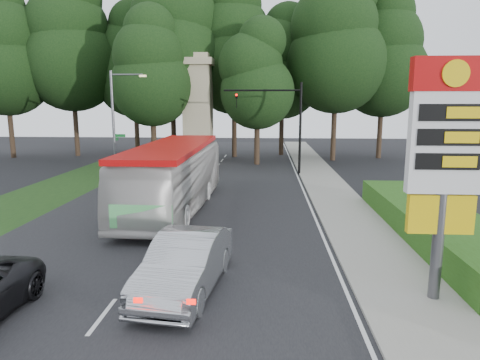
# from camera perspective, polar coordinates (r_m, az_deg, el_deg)

# --- Properties ---
(ground) EXTENTS (120.00, 120.00, 0.00)m
(ground) POSITION_cam_1_polar(r_m,az_deg,el_deg) (12.16, -18.75, -18.02)
(ground) COLOR black
(ground) RESTS_ON ground
(road_surface) EXTENTS (14.00, 80.00, 0.02)m
(road_surface) POSITION_cam_1_polar(r_m,az_deg,el_deg) (22.99, -7.49, -4.03)
(road_surface) COLOR black
(road_surface) RESTS_ON ground
(sidewalk_right) EXTENTS (3.00, 80.00, 0.12)m
(sidewalk_right) POSITION_cam_1_polar(r_m,az_deg,el_deg) (22.95, 13.89, -4.15)
(sidewalk_right) COLOR gray
(sidewalk_right) RESTS_ON ground
(grass_verge_left) EXTENTS (5.00, 50.00, 0.02)m
(grass_verge_left) POSITION_cam_1_polar(r_m,az_deg,el_deg) (31.61, -22.53, -0.81)
(grass_verge_left) COLOR #193814
(grass_verge_left) RESTS_ON ground
(hedge) EXTENTS (3.00, 14.00, 1.20)m
(hedge) POSITION_cam_1_polar(r_m,az_deg,el_deg) (19.90, 24.59, -5.40)
(hedge) COLOR #264D14
(hedge) RESTS_ON ground
(gas_station_pylon) EXTENTS (2.10, 0.45, 6.85)m
(gas_station_pylon) POSITION_cam_1_polar(r_m,az_deg,el_deg) (12.88, 25.78, 3.87)
(gas_station_pylon) COLOR #59595E
(gas_station_pylon) RESTS_ON ground
(traffic_signal_mast) EXTENTS (6.10, 0.35, 7.20)m
(traffic_signal_mast) POSITION_cam_1_polar(r_m,az_deg,el_deg) (33.90, 5.83, 8.56)
(traffic_signal_mast) COLOR black
(traffic_signal_mast) RESTS_ON ground
(streetlight_signs) EXTENTS (2.75, 0.98, 8.00)m
(streetlight_signs) POSITION_cam_1_polar(r_m,az_deg,el_deg) (33.84, -16.21, 7.81)
(streetlight_signs) COLOR #59595E
(streetlight_signs) RESTS_ON ground
(monument) EXTENTS (3.00, 3.00, 10.05)m
(monument) POSITION_cam_1_polar(r_m,az_deg,el_deg) (40.36, -5.62, 9.44)
(monument) COLOR tan
(monument) RESTS_ON ground
(tree_far_west) EXTENTS (8.96, 8.96, 17.60)m
(tree_far_west) POSITION_cam_1_polar(r_m,az_deg,el_deg) (50.55, -28.97, 14.74)
(tree_far_west) COLOR #2D2116
(tree_far_west) RESTS_ON ground
(tree_west_mid) EXTENTS (9.80, 9.80, 19.25)m
(tree_west_mid) POSITION_cam_1_polar(r_m,az_deg,el_deg) (49.62, -21.68, 16.56)
(tree_west_mid) COLOR #2D2116
(tree_west_mid) RESTS_ON ground
(tree_west_near) EXTENTS (8.40, 8.40, 16.50)m
(tree_west_near) POSITION_cam_1_polar(r_m,az_deg,el_deg) (49.19, -13.96, 15.06)
(tree_west_near) COLOR #2D2116
(tree_west_near) RESTS_ON ground
(tree_center_left) EXTENTS (10.08, 10.08, 19.80)m
(tree_center_left) POSITION_cam_1_polar(r_m,az_deg,el_deg) (44.32, -9.18, 18.40)
(tree_center_left) COLOR #2D2116
(tree_center_left) RESTS_ON ground
(tree_center_right) EXTENTS (9.24, 9.24, 18.15)m
(tree_center_right) POSITION_cam_1_polar(r_m,az_deg,el_deg) (45.30, -0.79, 17.07)
(tree_center_right) COLOR #2D2116
(tree_center_right) RESTS_ON ground
(tree_east_near) EXTENTS (8.12, 8.12, 15.95)m
(tree_east_near) POSITION_cam_1_polar(r_m,az_deg,el_deg) (47.06, 5.70, 15.13)
(tree_east_near) COLOR #2D2116
(tree_east_near) RESTS_ON ground
(tree_east_mid) EXTENTS (9.52, 9.52, 18.70)m
(tree_east_mid) POSITION_cam_1_polar(r_m,az_deg,el_deg) (43.75, 12.82, 17.51)
(tree_east_mid) COLOR #2D2116
(tree_east_mid) RESTS_ON ground
(tree_far_east) EXTENTS (8.68, 8.68, 17.05)m
(tree_far_east) POSITION_cam_1_polar(r_m,az_deg,el_deg) (46.59, 18.67, 15.53)
(tree_far_east) COLOR #2D2116
(tree_far_east) RESTS_ON ground
(tree_monument_left) EXTENTS (7.28, 7.28, 14.30)m
(tree_monument_left) POSITION_cam_1_polar(r_m,az_deg,el_deg) (40.32, -11.74, 14.36)
(tree_monument_left) COLOR #2D2116
(tree_monument_left) RESTS_ON ground
(tree_monument_right) EXTENTS (6.72, 6.72, 13.20)m
(tree_monument_right) POSITION_cam_1_polar(r_m,az_deg,el_deg) (39.44, 2.34, 13.68)
(tree_monument_right) COLOR #2D2116
(tree_monument_right) RESTS_ON ground
(transit_bus) EXTENTS (3.44, 12.71, 3.51)m
(transit_bus) POSITION_cam_1_polar(r_m,az_deg,el_deg) (22.93, -8.79, 0.36)
(transit_bus) COLOR silver
(transit_bus) RESTS_ON ground
(sedan_silver) EXTENTS (2.46, 5.47, 1.74)m
(sedan_silver) POSITION_cam_1_polar(r_m,az_deg,el_deg) (13.28, -7.28, -10.93)
(sedan_silver) COLOR #A7A9AF
(sedan_silver) RESTS_ON ground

